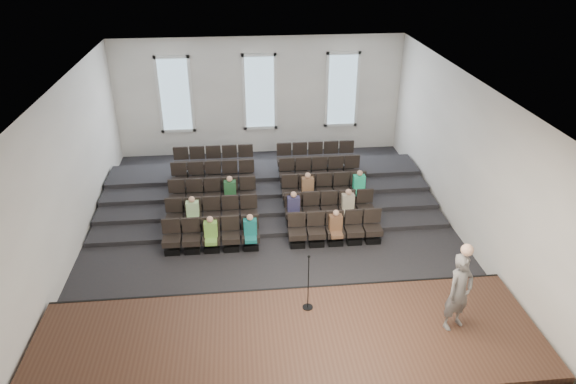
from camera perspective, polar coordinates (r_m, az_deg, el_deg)
The scene contains 14 objects.
ground at distance 16.67m, azimuth -1.70°, elevation -4.94°, with size 14.00×14.00×0.00m, color black.
ceiling at distance 14.59m, azimuth -1.98°, elevation 11.86°, with size 12.00×14.00×0.02m, color white.
wall_back at distance 22.02m, azimuth -3.16°, elevation 10.54°, with size 12.00×0.04×5.00m, color white.
wall_front at distance 9.58m, azimuth 1.28°, elevation -14.97°, with size 12.00×0.04×5.00m, color white.
wall_left at distance 16.26m, azimuth -23.51°, elevation 1.75°, with size 0.04×14.00×5.00m, color white.
wall_right at distance 16.92m, azimuth 19.00°, elevation 3.58°, with size 0.04×14.00×5.00m, color white.
stage at distance 12.51m, azimuth 0.07°, elevation -16.61°, with size 11.80×3.60×0.50m, color #41291C.
stage_lip at distance 13.83m, azimuth -0.68°, elevation -11.50°, with size 11.80×0.06×0.52m, color black.
risers at distance 19.32m, azimuth -2.40°, elevation 0.61°, with size 11.80×4.80×0.60m.
seating_rows at distance 17.65m, azimuth -2.10°, elevation -0.39°, with size 6.80×4.70×1.67m.
windows at distance 21.90m, azimuth -3.16°, elevation 10.99°, with size 8.44×0.10×3.24m.
audience at distance 16.65m, azimuth -0.66°, elevation -1.64°, with size 6.05×2.64×1.10m.
speaker at distance 12.60m, azimuth 18.47°, elevation -10.52°, with size 0.72×0.47×1.98m, color #5E5B59.
mic_stand at distance 12.81m, azimuth 2.24°, elevation -11.10°, with size 0.26×0.26×1.57m.
Camera 1 is at (-0.91, -14.00, 8.99)m, focal length 32.00 mm.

